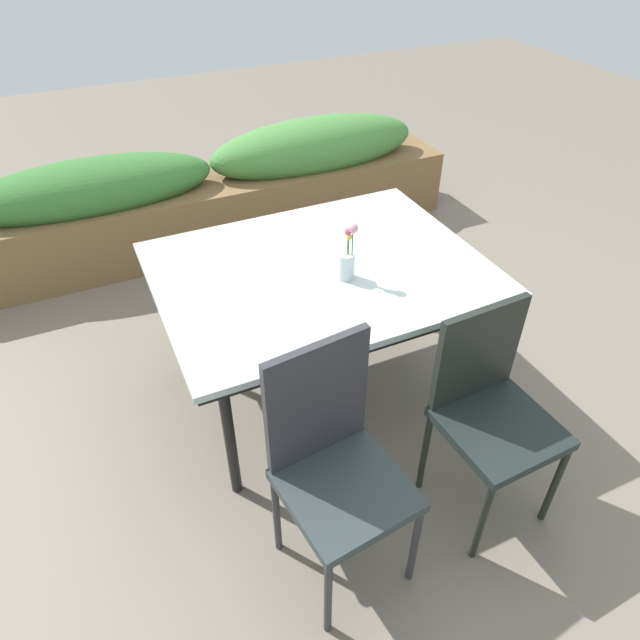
% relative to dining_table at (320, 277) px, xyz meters
% --- Properties ---
extents(ground_plane, '(12.00, 12.00, 0.00)m').
position_rel_dining_table_xyz_m(ground_plane, '(0.09, 0.03, -0.69)').
color(ground_plane, '#756B5B').
extents(dining_table, '(1.45, 1.12, 0.74)m').
position_rel_dining_table_xyz_m(dining_table, '(0.00, 0.00, 0.00)').
color(dining_table, '#B2C6C1').
rests_on(dining_table, ground).
extents(chair_near_left, '(0.45, 0.45, 0.98)m').
position_rel_dining_table_xyz_m(chair_near_left, '(-0.34, -0.84, -0.14)').
color(chair_near_left, '#2C3637').
rests_on(chair_near_left, ground).
extents(chair_near_right, '(0.42, 0.42, 0.91)m').
position_rel_dining_table_xyz_m(chair_near_right, '(0.32, -0.85, -0.16)').
color(chair_near_right, black).
rests_on(chair_near_right, ground).
extents(flower_vase, '(0.07, 0.07, 0.27)m').
position_rel_dining_table_xyz_m(flower_vase, '(0.07, -0.12, 0.14)').
color(flower_vase, silver).
rests_on(flower_vase, dining_table).
extents(planter_box, '(3.44, 0.53, 0.78)m').
position_rel_dining_table_xyz_m(planter_box, '(-0.03, 1.68, -0.32)').
color(planter_box, brown).
rests_on(planter_box, ground).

